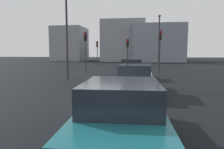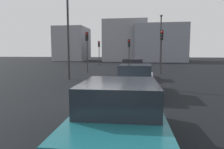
% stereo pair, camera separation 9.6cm
% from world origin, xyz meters
% --- Properties ---
extents(ground_plane, '(160.00, 160.00, 0.20)m').
position_xyz_m(ground_plane, '(0.00, 0.00, -0.10)').
color(ground_plane, black).
extents(car_red_left_lead, '(4.23, 2.07, 1.62)m').
position_xyz_m(car_red_left_lead, '(8.35, -1.38, 0.77)').
color(car_red_left_lead, maroon).
rests_on(car_red_left_lead, ground_plane).
extents(car_silver_left_second, '(4.47, 2.14, 1.54)m').
position_xyz_m(car_silver_left_second, '(2.05, -1.82, 0.74)').
color(car_silver_left_second, '#A8AAB2').
rests_on(car_silver_left_second, ground_plane).
extents(car_teal_left_third, '(4.60, 2.24, 1.52)m').
position_xyz_m(car_teal_left_third, '(-4.06, -1.67, 0.74)').
color(car_teal_left_third, '#19606B').
rests_on(car_teal_left_third, ground_plane).
extents(traffic_light_near_left, '(0.32, 0.29, 3.92)m').
position_xyz_m(traffic_light_near_left, '(23.29, 4.78, 2.82)').
color(traffic_light_near_left, '#2D2D30').
rests_on(traffic_light_near_left, ground_plane).
extents(traffic_light_near_right, '(0.32, 0.30, 4.28)m').
position_xyz_m(traffic_light_near_right, '(11.75, -3.95, 3.07)').
color(traffic_light_near_right, '#2D2D30').
rests_on(traffic_light_near_right, ground_plane).
extents(traffic_light_far_left, '(0.32, 0.30, 3.70)m').
position_xyz_m(traffic_light_far_left, '(15.66, -0.53, 2.67)').
color(traffic_light_far_left, '#2D2D30').
rests_on(traffic_light_far_left, ground_plane).
extents(traffic_light_far_right, '(0.32, 0.29, 4.29)m').
position_xyz_m(traffic_light_far_right, '(12.57, 3.76, 3.08)').
color(traffic_light_far_right, '#2D2D30').
rests_on(traffic_light_far_right, ground_plane).
extents(street_lamp_kerbside, '(0.56, 0.36, 7.60)m').
position_xyz_m(street_lamp_kerbside, '(6.73, 3.63, 4.46)').
color(street_lamp_kerbside, '#2D2D30').
rests_on(street_lamp_kerbside, ground_plane).
extents(street_lamp_far, '(0.56, 0.36, 6.82)m').
position_xyz_m(street_lamp_far, '(17.87, -4.36, 4.05)').
color(street_lamp_far, '#2D2D30').
rests_on(street_lamp_far, ground_plane).
extents(building_facade_left, '(15.12, 11.28, 8.34)m').
position_xyz_m(building_facade_left, '(42.81, -6.00, 4.17)').
color(building_facade_left, gray).
rests_on(building_facade_left, ground_plane).
extents(building_facade_center, '(8.68, 10.09, 9.56)m').
position_xyz_m(building_facade_center, '(40.91, 2.00, 4.78)').
color(building_facade_center, gray).
rests_on(building_facade_center, ground_plane).
extents(building_facade_right, '(8.78, 7.56, 8.49)m').
position_xyz_m(building_facade_right, '(42.42, 16.00, 4.25)').
color(building_facade_right, gray).
rests_on(building_facade_right, ground_plane).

